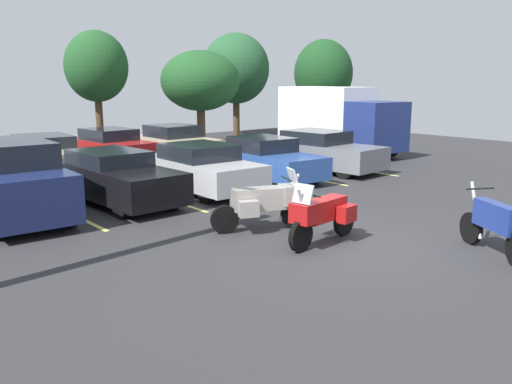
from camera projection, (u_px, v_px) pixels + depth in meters
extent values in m
cube|color=#2D2D30|center=(346.00, 248.00, 11.30)|extent=(44.00, 44.00, 0.10)
cylinder|color=black|center=(301.00, 236.00, 10.80)|extent=(0.68, 0.21, 0.67)
cylinder|color=black|center=(344.00, 221.00, 11.96)|extent=(0.68, 0.21, 0.67)
cube|color=#A51414|center=(324.00, 209.00, 11.29)|extent=(1.23, 0.56, 0.46)
cylinder|color=#B2B2B7|center=(305.00, 215.00, 10.80)|extent=(0.52, 0.14, 1.14)
cylinder|color=black|center=(308.00, 195.00, 10.78)|extent=(0.12, 0.62, 0.04)
cube|color=#A51414|center=(304.00, 213.00, 10.78)|extent=(0.50, 0.53, 0.41)
cube|color=#B2C1CC|center=(303.00, 194.00, 10.66)|extent=(0.22, 0.46, 0.39)
cube|color=#A51414|center=(347.00, 214.00, 11.36)|extent=(0.47, 0.30, 0.36)
cube|color=#A51414|center=(321.00, 209.00, 11.80)|extent=(0.47, 0.30, 0.36)
cylinder|color=black|center=(294.00, 214.00, 12.58)|extent=(0.64, 0.36, 0.65)
cylinder|color=black|center=(225.00, 220.00, 12.10)|extent=(0.64, 0.36, 0.65)
cube|color=gray|center=(260.00, 199.00, 12.25)|extent=(1.33, 0.90, 0.50)
cylinder|color=#B2B2B7|center=(289.00, 197.00, 12.46)|extent=(0.49, 0.26, 1.12)
cylinder|color=black|center=(286.00, 179.00, 12.35)|extent=(0.27, 0.59, 0.04)
cube|color=gray|center=(290.00, 194.00, 12.46)|extent=(0.61, 0.66, 0.45)
cube|color=#B2C1CC|center=(293.00, 177.00, 12.38)|extent=(0.32, 0.47, 0.39)
cube|color=gray|center=(240.00, 202.00, 12.51)|extent=(0.50, 0.39, 0.36)
cube|color=gray|center=(249.00, 209.00, 11.83)|extent=(0.50, 0.39, 0.36)
cylinder|color=black|center=(471.00, 228.00, 11.35)|extent=(0.43, 0.65, 0.68)
cube|color=navy|center=(496.00, 216.00, 10.52)|extent=(0.78, 1.13, 0.53)
cylinder|color=#B2B2B7|center=(476.00, 210.00, 11.15)|extent=(0.31, 0.49, 1.14)
cylinder|color=black|center=(480.00, 189.00, 10.97)|extent=(0.56, 0.33, 0.04)
cube|color=#EAE066|center=(66.00, 211.00, 14.24)|extent=(0.12, 5.11, 0.01)
cube|color=#EAE066|center=(158.00, 196.00, 16.01)|extent=(0.12, 5.11, 0.01)
cube|color=#EAE066|center=(233.00, 185.00, 17.77)|extent=(0.12, 5.11, 0.01)
cube|color=#EAE066|center=(294.00, 175.00, 19.54)|extent=(0.12, 5.11, 0.01)
cube|color=#EAE066|center=(345.00, 167.00, 21.31)|extent=(0.12, 5.11, 0.01)
cube|color=navy|center=(14.00, 188.00, 13.26)|extent=(2.03, 4.72, 1.12)
cube|color=black|center=(9.00, 153.00, 13.21)|extent=(1.81, 2.78, 0.61)
cylinder|color=black|center=(69.00, 213.00, 12.61)|extent=(0.25, 0.70, 0.70)
cylinder|color=black|center=(30.00, 191.00, 15.05)|extent=(0.25, 0.70, 0.70)
cube|color=black|center=(118.00, 181.00, 15.04)|extent=(2.04, 4.77, 0.84)
cube|color=black|center=(109.00, 157.00, 15.23)|extent=(1.78, 2.29, 0.41)
cylinder|color=black|center=(174.00, 197.00, 14.47)|extent=(0.25, 0.66, 0.65)
cylinder|color=black|center=(121.00, 206.00, 13.43)|extent=(0.25, 0.66, 0.65)
cylinder|color=black|center=(116.00, 181.00, 16.77)|extent=(0.25, 0.66, 0.65)
cylinder|color=black|center=(68.00, 187.00, 15.73)|extent=(0.25, 0.66, 0.65)
cube|color=#B7B7BC|center=(201.00, 172.00, 16.73)|extent=(2.06, 4.62, 0.77)
cube|color=black|center=(198.00, 152.00, 16.70)|extent=(1.84, 2.18, 0.48)
cylinder|color=black|center=(253.00, 184.00, 16.11)|extent=(0.24, 0.68, 0.67)
cylinder|color=black|center=(206.00, 192.00, 15.08)|extent=(0.24, 0.68, 0.67)
cylinder|color=black|center=(197.00, 171.00, 18.49)|extent=(0.24, 0.68, 0.67)
cylinder|color=black|center=(153.00, 176.00, 17.46)|extent=(0.24, 0.68, 0.67)
cube|color=#2D519E|center=(268.00, 163.00, 18.65)|extent=(2.17, 4.65, 0.75)
cube|color=black|center=(262.00, 144.00, 18.82)|extent=(1.83, 2.19, 0.49)
cylinder|color=black|center=(314.00, 174.00, 17.92)|extent=(0.27, 0.68, 0.67)
cylinder|color=black|center=(278.00, 179.00, 17.03)|extent=(0.27, 0.68, 0.67)
cylinder|color=black|center=(261.00, 163.00, 20.37)|extent=(0.27, 0.68, 0.67)
cylinder|color=black|center=(226.00, 166.00, 19.48)|extent=(0.27, 0.68, 0.67)
cube|color=slate|center=(325.00, 155.00, 20.43)|extent=(2.28, 4.68, 0.82)
cube|color=black|center=(316.00, 137.00, 20.60)|extent=(1.94, 2.33, 0.48)
cylinder|color=black|center=(371.00, 164.00, 19.98)|extent=(0.27, 0.68, 0.66)
cylinder|color=black|center=(345.00, 169.00, 18.83)|extent=(0.27, 0.68, 0.66)
cylinder|color=black|center=(308.00, 156.00, 22.14)|extent=(0.27, 0.68, 0.66)
cylinder|color=black|center=(280.00, 160.00, 21.00)|extent=(0.27, 0.68, 0.66)
cube|color=tan|center=(46.00, 158.00, 19.56)|extent=(2.25, 4.98, 0.80)
cube|color=black|center=(44.00, 141.00, 19.55)|extent=(1.90, 2.38, 0.44)
cylinder|color=black|center=(83.00, 170.00, 18.77)|extent=(0.27, 0.67, 0.66)
cylinder|color=black|center=(35.00, 174.00, 17.84)|extent=(0.27, 0.67, 0.66)
cylinder|color=black|center=(56.00, 159.00, 21.40)|extent=(0.27, 0.67, 0.66)
cylinder|color=black|center=(13.00, 162.00, 20.47)|extent=(0.27, 0.67, 0.66)
cube|color=maroon|center=(111.00, 150.00, 21.75)|extent=(2.11, 4.41, 0.82)
cube|color=black|center=(109.00, 134.00, 21.70)|extent=(1.80, 2.19, 0.45)
cylinder|color=black|center=(147.00, 159.00, 21.31)|extent=(0.27, 0.67, 0.66)
cylinder|color=black|center=(113.00, 163.00, 20.27)|extent=(0.27, 0.67, 0.66)
cylinder|color=black|center=(110.00, 152.00, 23.35)|extent=(0.27, 0.67, 0.66)
cylinder|color=black|center=(77.00, 156.00, 22.30)|extent=(0.27, 0.67, 0.66)
cube|color=#C1B289|center=(177.00, 147.00, 23.12)|extent=(2.03, 4.41, 0.80)
cube|color=black|center=(172.00, 131.00, 23.24)|extent=(1.83, 2.09, 0.51)
cylinder|color=black|center=(214.00, 155.00, 22.63)|extent=(0.23, 0.61, 0.60)
cylinder|color=black|center=(180.00, 159.00, 21.55)|extent=(0.23, 0.61, 0.60)
cylinder|color=black|center=(175.00, 149.00, 24.81)|extent=(0.23, 0.61, 0.60)
cylinder|color=black|center=(143.00, 152.00, 23.73)|extent=(0.23, 0.61, 0.60)
cube|color=navy|center=(377.00, 127.00, 23.20)|extent=(2.39, 2.05, 2.14)
cube|color=white|center=(326.00, 116.00, 25.80)|extent=(2.67, 4.94, 2.73)
cylinder|color=black|center=(389.00, 148.00, 23.96)|extent=(0.39, 0.93, 0.90)
cylinder|color=black|center=(359.00, 151.00, 22.94)|extent=(0.39, 0.93, 0.90)
cylinder|color=black|center=(325.00, 139.00, 27.42)|extent=(0.39, 0.93, 0.90)
cylinder|color=black|center=(297.00, 141.00, 26.40)|extent=(0.39, 0.93, 0.90)
cylinder|color=#4C3823|center=(100.00, 126.00, 26.43)|extent=(0.35, 0.35, 2.36)
ellipsoid|color=#1E4C23|center=(96.00, 66.00, 25.84)|extent=(3.03, 3.03, 3.40)
cylinder|color=#4C3823|center=(201.00, 129.00, 27.81)|extent=(0.43, 0.43, 1.85)
ellipsoid|color=#1E4C23|center=(200.00, 81.00, 27.31)|extent=(4.03, 4.03, 3.05)
cylinder|color=#4C3823|center=(322.00, 120.00, 35.16)|extent=(0.24, 0.24, 1.69)
ellipsoid|color=#19421E|center=(323.00, 73.00, 34.55)|extent=(3.77, 3.77, 4.28)
cylinder|color=#4C3823|center=(236.00, 120.00, 33.57)|extent=(0.41, 0.41, 1.96)
ellipsoid|color=#23512D|center=(236.00, 69.00, 32.93)|extent=(4.09, 4.09, 4.28)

